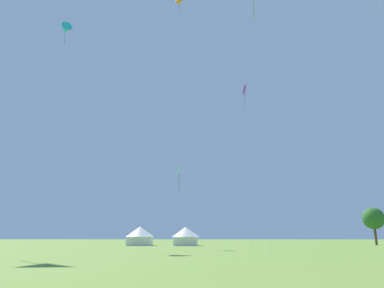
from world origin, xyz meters
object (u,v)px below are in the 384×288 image
kite_orange_box (180,0)px  kite_cyan_delta (66,29)px  festival_tent_right (186,235)px  kite_green_diamond (179,172)px  tree_distant_left (373,219)px  kite_purple_diamond (245,94)px  festival_tent_left (140,235)px

kite_orange_box → kite_cyan_delta: bearing=160.9°
kite_orange_box → festival_tent_right: 38.57m
kite_green_diamond → festival_tent_right: bearing=92.3°
tree_distant_left → kite_green_diamond: bearing=-146.1°
kite_cyan_delta → festival_tent_right: kite_cyan_delta is taller
kite_green_diamond → kite_purple_diamond: bearing=37.5°
kite_cyan_delta → festival_tent_right: size_ratio=7.92×
kite_green_diamond → festival_tent_left: 20.24m
festival_tent_left → kite_orange_box: bearing=-62.4°
kite_cyan_delta → kite_orange_box: bearing=-19.1°
kite_orange_box → kite_cyan_delta: size_ratio=0.98×
kite_green_diamond → festival_tent_right: size_ratio=2.32×
kite_purple_diamond → kite_cyan_delta: size_ratio=0.67×
kite_orange_box → festival_tent_left: 39.49m
festival_tent_left → tree_distant_left: 42.90m
kite_green_diamond → festival_tent_left: kite_green_diamond is taller
festival_tent_right → kite_cyan_delta: bearing=-156.1°
festival_tent_right → tree_distant_left: bearing=10.5°
kite_green_diamond → kite_cyan_delta: 35.26m
kite_purple_diamond → kite_orange_box: 17.67m
kite_orange_box → kite_green_diamond: bearing=66.0°
festival_tent_right → kite_purple_diamond: bearing=-40.4°
festival_tent_left → festival_tent_right: bearing=0.0°
kite_green_diamond → kite_cyan_delta: kite_cyan_delta is taller
kite_orange_box → tree_distant_left: size_ratio=5.57×
kite_green_diamond → kite_orange_box: 26.56m
kite_cyan_delta → festival_tent_left: 38.69m
kite_cyan_delta → festival_tent_left: (12.62, 9.15, -35.41)m
kite_orange_box → kite_cyan_delta: kite_cyan_delta is taller
kite_cyan_delta → festival_tent_left: size_ratio=7.78×
kite_purple_diamond → festival_tent_left: 30.23m
kite_purple_diamond → kite_cyan_delta: 33.72m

